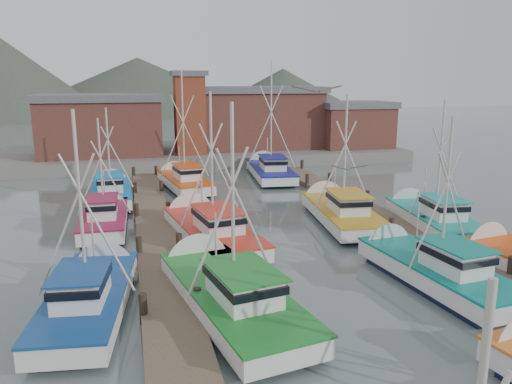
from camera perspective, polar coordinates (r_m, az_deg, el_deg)
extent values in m
plane|color=#53645F|center=(22.89, 7.93, -10.16)|extent=(260.00, 260.00, 0.00)
cube|color=brown|center=(25.05, -10.81, -7.73)|extent=(2.20, 46.00, 0.40)
cylinder|color=black|center=(19.40, -12.72, -13.29)|extent=(0.30, 0.30, 1.50)
cylinder|color=black|center=(25.88, -13.20, -6.58)|extent=(0.30, 0.30, 1.50)
cylinder|color=black|center=(32.59, -13.48, -2.59)|extent=(0.30, 0.30, 1.50)
cylinder|color=black|center=(39.39, -13.66, 0.03)|extent=(0.30, 0.30, 1.50)
cylinder|color=black|center=(46.25, -13.79, 1.88)|extent=(0.30, 0.30, 1.50)
cylinder|color=black|center=(19.51, -6.69, -12.88)|extent=(0.30, 0.30, 1.50)
cylinder|color=black|center=(25.97, -8.76, -6.32)|extent=(0.30, 0.30, 1.50)
cylinder|color=black|center=(32.65, -9.97, -2.39)|extent=(0.30, 0.30, 1.50)
cylinder|color=black|center=(39.45, -10.76, 0.19)|extent=(0.30, 0.30, 1.50)
cylinder|color=black|center=(46.30, -11.31, 2.01)|extent=(0.30, 0.30, 1.50)
cube|color=brown|center=(29.25, 17.82, -5.13)|extent=(2.20, 46.00, 0.40)
cylinder|color=black|center=(24.00, 23.40, -8.88)|extent=(0.30, 0.30, 1.50)
cylinder|color=black|center=(29.49, 15.18, -4.30)|extent=(0.30, 0.30, 1.50)
cylinder|color=black|center=(35.52, 9.71, -1.16)|extent=(0.30, 0.30, 1.50)
cylinder|color=black|center=(41.85, 5.86, 1.06)|extent=(0.30, 0.30, 1.50)
cylinder|color=black|center=(48.36, 3.03, 2.69)|extent=(0.30, 0.30, 1.50)
cylinder|color=black|center=(25.23, 27.05, -8.19)|extent=(0.30, 0.30, 1.50)
cylinder|color=black|center=(30.50, 18.47, -3.95)|extent=(0.30, 0.30, 1.50)
cylinder|color=black|center=(36.36, 12.59, -0.96)|extent=(0.30, 0.30, 1.50)
cylinder|color=black|center=(42.57, 8.39, 1.19)|extent=(0.30, 0.30, 1.50)
cylinder|color=black|center=(48.99, 5.27, 2.78)|extent=(0.30, 0.30, 1.50)
cube|color=slate|center=(57.66, -5.95, 4.41)|extent=(44.00, 16.00, 1.20)
cube|color=brown|center=(54.78, -17.26, 7.01)|extent=(12.00, 8.00, 5.50)
cube|color=slate|center=(54.59, -17.48, 10.25)|extent=(12.72, 8.48, 0.70)
cube|color=brown|center=(58.40, -0.14, 8.24)|extent=(14.00, 9.00, 6.20)
cube|color=slate|center=(58.24, -0.14, 11.63)|extent=(14.84, 9.54, 0.70)
cube|color=brown|center=(59.34, 11.03, 7.26)|extent=(8.00, 6.00, 4.50)
cube|color=slate|center=(59.16, 11.13, 9.76)|extent=(8.48, 6.36, 0.70)
cube|color=brown|center=(52.97, -7.59, 8.65)|extent=(3.00, 3.00, 8.00)
cube|color=slate|center=(52.84, -7.73, 13.25)|extent=(3.60, 3.60, 0.50)
cone|color=#475244|center=(149.78, -13.13, 8.99)|extent=(140.00, 140.00, 30.00)
cone|color=#475244|center=(146.27, 3.03, 9.22)|extent=(90.00, 90.00, 24.00)
cone|color=silver|center=(18.79, 27.26, -15.02)|extent=(3.11, 1.56, 2.97)
cube|color=black|center=(19.84, -2.74, -13.64)|extent=(4.21, 8.75, 0.70)
cube|color=silver|center=(19.56, -2.76, -11.94)|extent=(4.78, 9.95, 0.80)
cube|color=#1A7D28|center=(19.40, -2.78, -10.91)|extent=(4.89, 10.06, 0.10)
cone|color=silver|center=(23.78, -7.10, -7.82)|extent=(3.13, 1.62, 2.98)
cube|color=silver|center=(18.20, -1.43, -10.59)|extent=(2.41, 3.16, 1.10)
cube|color=black|center=(18.11, -1.43, -9.93)|extent=(2.59, 3.47, 0.28)
cube|color=#1A7D28|center=(17.98, -1.44, -8.87)|extent=(2.74, 3.68, 0.07)
cylinder|color=#BCB5AC|center=(18.11, -2.67, -0.87)|extent=(0.16, 0.16, 7.01)
cylinder|color=#BCB5AC|center=(18.11, -4.44, -3.59)|extent=(2.49, 0.55, 5.48)
cylinder|color=#BCB5AC|center=(18.54, -0.89, -3.16)|extent=(2.49, 0.55, 5.48)
cylinder|color=#BCB5AC|center=(20.46, -4.62, -6.00)|extent=(0.09, 0.09, 2.66)
cube|color=black|center=(23.57, 19.86, -10.01)|extent=(3.15, 7.59, 0.70)
cube|color=silver|center=(23.34, 19.98, -8.53)|extent=(3.58, 8.62, 0.80)
cube|color=#08766D|center=(23.21, 20.05, -7.66)|extent=(3.67, 8.71, 0.10)
cone|color=silver|center=(26.51, 14.15, -5.94)|extent=(2.72, 1.37, 2.62)
cube|color=silver|center=(22.32, 21.82, -7.06)|extent=(1.94, 2.68, 1.10)
cube|color=black|center=(22.24, 21.87, -6.50)|extent=(2.08, 2.94, 0.28)
cube|color=#08766D|center=(22.13, 21.95, -5.62)|extent=(2.20, 3.12, 0.07)
cylinder|color=#BCB5AC|center=(22.22, 20.95, -0.06)|extent=(0.13, 0.13, 6.32)
cylinder|color=#BCB5AC|center=(22.05, 19.74, -2.05)|extent=(2.26, 0.32, 4.94)
cylinder|color=#BCB5AC|center=(22.74, 21.82, -1.79)|extent=(2.26, 0.32, 4.94)
cylinder|color=#BCB5AC|center=(23.94, 17.97, -3.81)|extent=(0.07, 0.07, 2.34)
cube|color=black|center=(20.62, -18.43, -13.25)|extent=(3.23, 7.47, 0.70)
cube|color=silver|center=(20.35, -18.56, -11.60)|extent=(3.67, 8.49, 0.80)
cube|color=navy|center=(20.20, -18.64, -10.61)|extent=(3.76, 8.58, 0.10)
cone|color=silver|center=(24.15, -16.65, -7.95)|extent=(2.68, 1.41, 2.57)
cube|color=silver|center=(19.10, -19.34, -10.20)|extent=(1.95, 2.65, 1.10)
cube|color=black|center=(19.01, -19.39, -9.56)|extent=(2.09, 2.91, 0.28)
cube|color=navy|center=(18.88, -19.47, -8.54)|extent=(2.21, 3.09, 0.07)
cylinder|color=#BCB5AC|center=(19.00, -19.46, -1.33)|extent=(0.14, 0.14, 6.76)
cylinder|color=#BCB5AC|center=(19.33, -20.92, -3.65)|extent=(2.42, 0.39, 5.29)
cylinder|color=#BCB5AC|center=(19.08, -17.62, -3.60)|extent=(2.42, 0.39, 5.29)
cylinder|color=#BCB5AC|center=(21.14, -18.09, -6.00)|extent=(0.08, 0.08, 2.47)
cone|color=silver|center=(28.21, 24.15, -5.56)|extent=(2.90, 1.49, 2.77)
cube|color=black|center=(27.82, -5.04, -5.78)|extent=(4.02, 8.72, 0.70)
cube|color=silver|center=(27.62, -5.07, -4.51)|extent=(4.57, 9.91, 0.80)
cube|color=red|center=(27.51, -5.08, -3.75)|extent=(4.68, 10.02, 0.10)
cone|color=silver|center=(32.05, -7.74, -2.42)|extent=(3.12, 1.56, 2.98)
cube|color=silver|center=(26.31, -4.32, -3.21)|extent=(2.35, 3.13, 1.10)
cube|color=black|center=(26.25, -4.33, -2.73)|extent=(2.52, 3.43, 0.28)
cube|color=red|center=(26.15, -4.34, -1.97)|extent=(2.67, 3.64, 0.07)
cylinder|color=#BCB5AC|center=(26.54, -5.10, 3.63)|extent=(0.15, 0.15, 7.17)
cylinder|color=#BCB5AC|center=(26.50, -6.32, 1.74)|extent=(2.55, 0.50, 5.61)
cylinder|color=#BCB5AC|center=(26.88, -3.83, 1.94)|extent=(2.55, 0.50, 5.61)
cylinder|color=#BCB5AC|center=(28.78, -6.20, -0.52)|extent=(0.09, 0.09, 2.66)
cube|color=black|center=(31.81, 9.75, -3.54)|extent=(3.47, 8.29, 0.70)
cube|color=silver|center=(31.63, 9.79, -2.41)|extent=(3.95, 9.42, 0.80)
cube|color=#BE8D19|center=(31.54, 9.82, -1.74)|extent=(4.05, 9.52, 0.10)
cone|color=silver|center=(35.92, 7.58, -0.77)|extent=(2.96, 1.40, 2.86)
cube|color=silver|center=(30.39, 10.48, -1.21)|extent=(2.13, 2.93, 1.10)
cube|color=black|center=(30.34, 10.50, -0.79)|extent=(2.28, 3.22, 0.28)
cube|color=#BE8D19|center=(30.26, 10.53, -0.13)|extent=(2.42, 3.41, 0.07)
cylinder|color=#BCB5AC|center=(30.69, 10.16, 4.49)|extent=(0.14, 0.14, 6.93)
cylinder|color=#BCB5AC|center=(30.64, 9.06, 2.97)|extent=(2.48, 0.36, 5.42)
cylinder|color=#BCB5AC|center=(31.00, 11.14, 3.00)|extent=(2.48, 0.36, 5.42)
cylinder|color=#BCB5AC|center=(32.80, 9.02, 1.03)|extent=(0.08, 0.08, 2.56)
cube|color=black|center=(31.34, -16.83, -4.16)|extent=(2.33, 6.73, 0.70)
cube|color=silver|center=(31.17, -16.91, -3.01)|extent=(2.65, 7.65, 0.80)
cube|color=maroon|center=(31.07, -16.95, -2.34)|extent=(2.72, 7.73, 0.10)
cone|color=silver|center=(34.87, -16.49, -1.60)|extent=(2.39, 1.16, 2.37)
cube|color=silver|center=(30.05, -17.13, -1.73)|extent=(1.58, 2.31, 1.10)
cube|color=black|center=(30.00, -17.16, -1.31)|extent=(1.69, 2.54, 0.28)
cube|color=maroon|center=(29.91, -17.21, -0.64)|extent=(1.79, 2.70, 0.07)
cylinder|color=#BCB5AC|center=(30.34, -17.31, 2.75)|extent=(0.12, 0.12, 5.61)
cylinder|color=#BCB5AC|center=(30.50, -18.21, 1.48)|extent=(2.02, 0.13, 4.39)
cylinder|color=#BCB5AC|center=(30.41, -16.25, 1.58)|extent=(2.02, 0.13, 4.39)
cylinder|color=#BCB5AC|center=(32.12, -16.93, 0.38)|extent=(0.07, 0.07, 2.28)
cube|color=black|center=(31.88, 19.59, -4.07)|extent=(3.26, 7.51, 0.70)
cube|color=silver|center=(31.71, 19.67, -2.95)|extent=(3.70, 8.53, 0.80)
cube|color=teal|center=(31.61, 19.73, -2.28)|extent=(3.79, 8.62, 0.10)
cone|color=silver|center=(35.35, 16.68, -1.42)|extent=(2.73, 1.41, 2.61)
cube|color=silver|center=(30.63, 20.63, -1.72)|extent=(1.97, 2.66, 1.10)
cube|color=black|center=(30.58, 20.66, -1.30)|extent=(2.11, 2.92, 0.28)
cube|color=teal|center=(30.49, 20.72, -0.65)|extent=(2.24, 3.10, 0.07)
cylinder|color=#BCB5AC|center=(30.82, 20.32, 3.65)|extent=(0.13, 0.13, 6.64)
cylinder|color=#BCB5AC|center=(30.69, 19.29, 2.21)|extent=(2.37, 0.38, 5.19)
cylinder|color=#BCB5AC|center=(31.20, 21.12, 2.23)|extent=(2.37, 0.38, 5.19)
cylinder|color=#BCB5AC|center=(32.63, 18.72, 0.45)|extent=(0.08, 0.08, 2.42)
cube|color=black|center=(41.34, -8.15, 0.29)|extent=(3.46, 7.65, 0.70)
cube|color=silver|center=(41.21, -8.18, 1.17)|extent=(3.93, 8.69, 0.80)
cube|color=#D9450A|center=(41.14, -8.20, 1.69)|extent=(4.03, 8.78, 0.10)
cone|color=silver|center=(45.24, -9.52, 1.96)|extent=(2.75, 1.47, 2.62)
cube|color=silver|center=(40.08, -7.86, 2.24)|extent=(2.04, 2.74, 1.10)
cube|color=black|center=(40.03, -7.87, 2.56)|extent=(2.19, 3.00, 0.28)
cube|color=#D9450A|center=(39.97, -7.88, 3.07)|extent=(2.32, 3.18, 0.07)
cylinder|color=#BCB5AC|center=(40.39, -8.33, 7.60)|extent=(0.13, 0.13, 8.49)
cylinder|color=#BCB5AC|center=(40.36, -9.02, 6.15)|extent=(3.00, 0.53, 6.63)
cylinder|color=#BCB5AC|center=(40.62, -7.55, 6.24)|extent=(3.00, 0.53, 6.63)
cylinder|color=#BCB5AC|center=(42.37, -8.77, 3.67)|extent=(0.08, 0.08, 2.34)
cube|color=black|center=(45.53, 1.66, 1.56)|extent=(3.54, 8.60, 0.70)
cube|color=silver|center=(45.40, 1.66, 2.36)|extent=(4.02, 9.77, 0.80)
cube|color=navy|center=(45.34, 1.66, 2.83)|extent=(4.12, 9.87, 0.10)
cone|color=silver|center=(50.05, 0.70, 3.16)|extent=(3.07, 1.39, 2.97)
cube|color=silver|center=(44.14, 1.93, 3.31)|extent=(2.19, 3.03, 1.10)
cube|color=black|center=(44.10, 1.93, 3.61)|extent=(2.34, 3.32, 0.28)
cube|color=navy|center=(44.04, 1.94, 4.07)|extent=(2.49, 3.53, 0.07)
cylinder|color=#BCB5AC|center=(44.58, 1.75, 8.80)|extent=(0.15, 0.15, 9.43)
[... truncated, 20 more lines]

